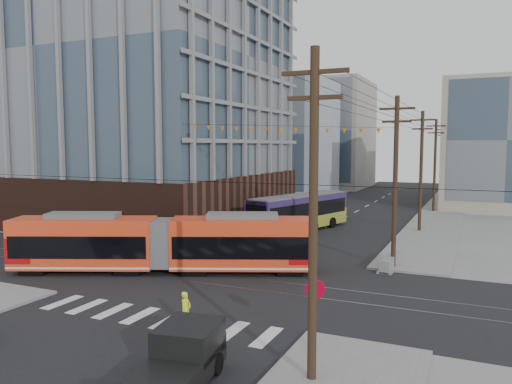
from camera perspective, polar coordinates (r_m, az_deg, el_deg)
ground at (r=26.40m, az=-7.64°, el=-12.11°), size 160.00×160.00×0.00m
office_building at (r=57.09m, az=-14.56°, el=11.59°), size 30.00×25.00×28.60m
bg_bldg_nw_near at (r=79.40m, az=1.74°, el=6.11°), size 18.00×16.00×18.00m
bg_bldg_ne_near at (r=69.41m, az=26.49°, el=4.85°), size 14.00×14.00×16.00m
bg_bldg_nw_far at (r=97.31m, az=7.93°, el=6.50°), size 16.00×18.00×20.00m
bg_bldg_ne_far at (r=89.48m, az=27.26°, el=4.15°), size 16.00×16.00×14.00m
utility_pole_near at (r=16.28m, az=6.56°, el=-3.14°), size 0.30×0.30×11.00m
utility_pole_far at (r=77.55m, az=20.64°, el=3.21°), size 0.30×0.30×11.00m
streetcar at (r=31.73m, az=-10.57°, el=-5.84°), size 18.15×9.83×3.59m
city_bus at (r=46.34m, az=4.98°, el=-2.33°), size 6.12×12.50×3.47m
pickup_truck at (r=16.79m, az=-9.73°, el=-19.30°), size 2.78×5.62×1.82m
parked_car_silver at (r=41.49m, az=-3.24°, el=-4.58°), size 2.77×4.88×1.52m
parked_car_white at (r=42.69m, az=-2.17°, el=-4.35°), size 3.12×5.30×1.44m
parked_car_grey at (r=50.50m, az=2.72°, el=-2.91°), size 2.73×5.02×1.33m
pedestrian at (r=22.38m, az=-8.03°, el=-13.20°), size 0.41×0.60×1.59m
stop_sign at (r=19.74m, az=6.70°, el=-14.10°), size 0.93×0.93×2.67m
jersey_barrier at (r=33.74m, az=15.10°, el=-7.69°), size 1.03×4.02×0.80m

